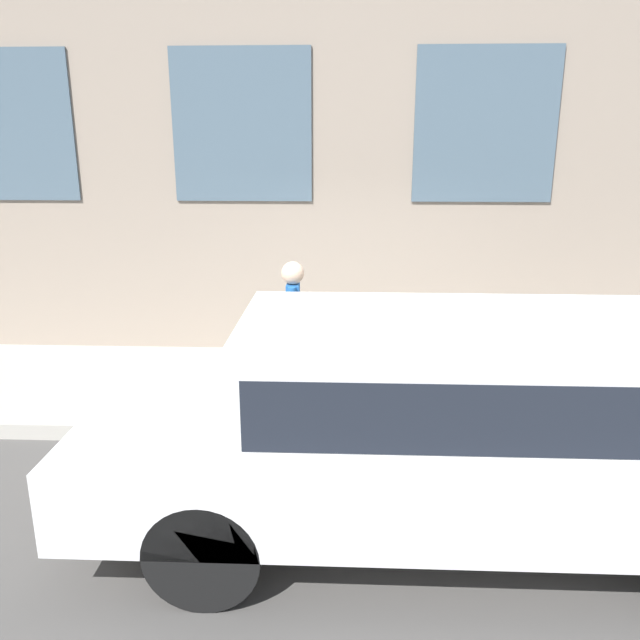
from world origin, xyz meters
The scene contains 6 objects.
ground_plane centered at (0.00, 0.00, 0.00)m, with size 80.00×80.00×0.00m, color #514F4C.
sidewalk centered at (1.24, 0.00, 0.08)m, with size 2.48×60.00×0.16m.
building_facade centered at (2.63, 0.00, 4.00)m, with size 0.33×40.00×8.00m.
fire_hydrant centered at (0.56, 0.16, 0.58)m, with size 0.36×0.46×0.81m.
person centered at (0.85, 0.74, 1.06)m, with size 0.36×0.24×1.50m.
parked_truck_white_near centered at (-1.31, -0.65, 0.96)m, with size 1.93×5.30×1.65m.
Camera 1 is at (-5.49, 0.18, 2.85)m, focal length 35.00 mm.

